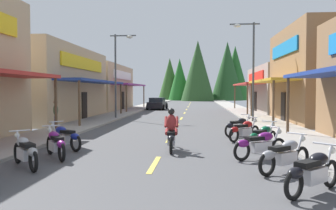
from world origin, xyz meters
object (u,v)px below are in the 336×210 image
streetlamp_left (119,65)px  streetlamp_right (249,59)px  motorcycle_parked_left_3 (64,137)px  motorcycle_parked_right_3 (263,136)px  motorcycle_parked_right_4 (244,130)px  parked_car_curbside (157,104)px  motorcycle_parked_left_1 (25,151)px  rider_cruising_lead (171,133)px  motorcycle_parked_right_0 (313,171)px  motorcycle_parked_left_2 (56,143)px  motorcycle_parked_right_1 (285,155)px  pedestrian_by_shop (56,113)px  motorcycle_parked_right_5 (239,126)px  motorcycle_parked_right_2 (260,144)px

streetlamp_left → streetlamp_right: (9.55, -2.40, 0.15)m
motorcycle_parked_left_3 → motorcycle_parked_right_3: bearing=-138.3°
motorcycle_parked_right_4 → parked_car_curbside: bearing=59.1°
streetlamp_left → motorcycle_parked_right_3: streetlamp_left is taller
motorcycle_parked_right_3 → motorcycle_parked_left_1: (-7.33, -3.82, 0.00)m
motorcycle_parked_left_3 → parked_car_curbside: (0.22, 28.09, 0.20)m
rider_cruising_lead → streetlamp_right: bearing=-24.6°
motorcycle_parked_right_0 → motorcycle_parked_left_1: (-7.33, 1.87, 0.00)m
motorcycle_parked_left_2 → streetlamp_left: bearing=-31.7°
motorcycle_parked_right_1 → parked_car_curbside: 31.92m
pedestrian_by_shop → motorcycle_parked_right_5: bearing=-35.1°
motorcycle_parked_right_2 → motorcycle_parked_right_5: same height
motorcycle_parked_right_0 → motorcycle_parked_right_5: (-0.43, 9.48, 0.00)m
streetlamp_right → motorcycle_parked_right_4: streetlamp_right is taller
motorcycle_parked_right_2 → rider_cruising_lead: bearing=125.9°
motorcycle_parked_right_0 → motorcycle_parked_right_2: 3.76m
motorcycle_parked_right_0 → motorcycle_parked_right_2: size_ratio=0.86×
motorcycle_parked_right_4 → pedestrian_by_shop: (-9.74, 2.91, 0.49)m
streetlamp_left → parked_car_curbside: streetlamp_left is taller
motorcycle_parked_left_2 → motorcycle_parked_left_3: bearing=-25.0°
motorcycle_parked_right_3 → motorcycle_parked_left_2: bearing=146.8°
motorcycle_parked_right_4 → motorcycle_parked_right_2: bearing=-136.5°
motorcycle_parked_right_2 → motorcycle_parked_left_2: bearing=152.8°
rider_cruising_lead → motorcycle_parked_right_2: bearing=-116.7°
motorcycle_parked_right_1 → streetlamp_left: bearing=75.9°
motorcycle_parked_left_3 → streetlamp_left: bearing=-49.5°
motorcycle_parked_left_2 → motorcycle_parked_left_3: size_ratio=0.99×
motorcycle_parked_left_1 → streetlamp_right: bearing=-73.1°
motorcycle_parked_right_4 → motorcycle_parked_left_3: same height
motorcycle_parked_right_2 → pedestrian_by_shop: bearing=113.6°
motorcycle_parked_right_3 → motorcycle_parked_left_3: size_ratio=0.97×
motorcycle_parked_right_1 → parked_car_curbside: bearing=62.4°
motorcycle_parked_left_2 → rider_cruising_lead: bearing=-102.2°
motorcycle_parked_right_4 → motorcycle_parked_left_1: size_ratio=0.99×
streetlamp_right → parked_car_curbside: bearing=116.4°
motorcycle_parked_right_5 → motorcycle_parked_left_1: same height
rider_cruising_lead → motorcycle_parked_right_4: bearing=-50.7°
streetlamp_left → motorcycle_parked_right_1: 19.26m
motorcycle_parked_left_1 → parked_car_curbside: parked_car_curbside is taller
streetlamp_left → motorcycle_parked_left_2: size_ratio=3.70×
streetlamp_right → motorcycle_parked_left_1: streetlamp_right is taller
motorcycle_parked_left_2 → parked_car_curbside: (-0.13, 29.71, 0.20)m
motorcycle_parked_right_5 → rider_cruising_lead: (-2.96, -4.47, 0.17)m
motorcycle_parked_right_2 → motorcycle_parked_left_3: 7.06m
streetlamp_left → motorcycle_parked_right_5: streetlamp_left is taller
motorcycle_parked_right_5 → motorcycle_parked_left_3: 8.31m
motorcycle_parked_right_4 → pedestrian_by_shop: size_ratio=0.95×
motorcycle_parked_right_2 → motorcycle_parked_left_2: 6.62m
parked_car_curbside → motorcycle_parked_right_2: bearing=-164.7°
motorcycle_parked_right_0 → motorcycle_parked_right_3: size_ratio=0.93×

